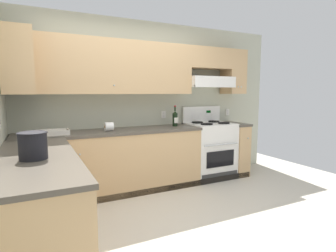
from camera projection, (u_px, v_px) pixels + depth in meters
The scene contains 9 objects.
ground_plane at pixel (168, 226), 2.97m from camera, with size 7.04×7.04×0.00m, color beige.
wall_back at pixel (147, 90), 4.32m from camera, with size 4.68×0.57×2.55m.
counter_back_run at pixel (127, 161), 3.99m from camera, with size 3.60×0.65×0.91m.
counter_left_run at pixel (40, 207), 2.36m from camera, with size 0.63×1.91×0.91m.
stove at pixel (210, 149), 4.65m from camera, with size 0.76×0.62×1.20m.
wine_bottle at pixel (175, 118), 4.33m from camera, with size 0.08×0.08×0.33m.
bowl at pixel (53, 133), 3.46m from camera, with size 0.39×0.25×0.06m.
bucket at pixel (33, 145), 2.17m from camera, with size 0.23×0.23×0.22m.
paper_towel_roll at pixel (109, 127), 3.79m from camera, with size 0.12×0.12×0.12m.
Camera 1 is at (-1.25, -2.52, 1.44)m, focal length 29.16 mm.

